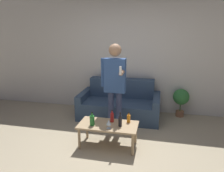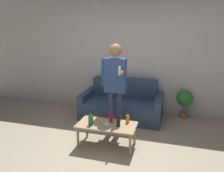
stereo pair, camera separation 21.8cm
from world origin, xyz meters
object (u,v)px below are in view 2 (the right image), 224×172
person_standing_front (115,81)px  coffee_table (107,127)px  couch (122,104)px  bottle_orange (118,121)px

person_standing_front → coffee_table: bearing=-90.6°
couch → person_standing_front: 1.09m
couch → person_standing_front: (0.05, -0.81, 0.72)m
coffee_table → bottle_orange: size_ratio=4.04×
couch → person_standing_front: size_ratio=1.04×
couch → coffee_table: couch is taller
person_standing_front → couch: bearing=93.6°
coffee_table → person_standing_front: (0.00, 0.50, 0.66)m
couch → coffee_table: (0.05, -1.31, 0.06)m
coffee_table → bottle_orange: 0.25m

